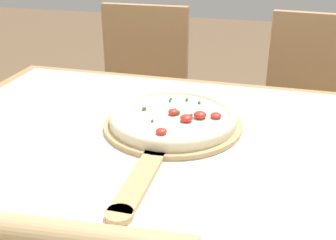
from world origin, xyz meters
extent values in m
cube|color=#A87F51|center=(0.00, 0.00, 0.71)|extent=(1.22, 0.95, 0.03)
cylinder|color=#A87F51|center=(-0.56, 0.42, 0.35)|extent=(0.06, 0.06, 0.70)
cube|color=white|center=(0.00, 0.00, 0.73)|extent=(1.14, 0.87, 0.00)
cylinder|color=tan|center=(0.00, 0.11, 0.74)|extent=(0.34, 0.34, 0.01)
cube|color=tan|center=(0.00, -0.14, 0.74)|extent=(0.04, 0.22, 0.01)
cylinder|color=tan|center=(0.00, -0.25, 0.74)|extent=(0.05, 0.05, 0.01)
cylinder|color=beige|center=(0.00, 0.11, 0.75)|extent=(0.31, 0.31, 0.02)
torus|color=beige|center=(0.00, 0.11, 0.76)|extent=(0.31, 0.31, 0.02)
cylinder|color=white|center=(0.00, 0.11, 0.76)|extent=(0.27, 0.27, 0.00)
ellipsoid|color=red|center=(0.10, 0.12, 0.77)|extent=(0.03, 0.03, 0.01)
ellipsoid|color=red|center=(0.00, 0.11, 0.77)|extent=(0.02, 0.02, 0.01)
ellipsoid|color=red|center=(0.00, 0.01, 0.77)|extent=(0.03, 0.03, 0.01)
ellipsoid|color=red|center=(0.04, 0.09, 0.77)|extent=(0.03, 0.03, 0.02)
ellipsoid|color=red|center=(0.07, 0.11, 0.77)|extent=(0.03, 0.03, 0.02)
cube|color=#387533|center=(-0.03, 0.19, 0.77)|extent=(0.01, 0.01, 0.01)
cube|color=#387533|center=(0.00, 0.14, 0.77)|extent=(0.00, 0.01, 0.01)
cube|color=#387533|center=(-0.08, 0.12, 0.77)|extent=(0.01, 0.01, 0.01)
cube|color=#387533|center=(0.01, 0.21, 0.77)|extent=(0.01, 0.01, 0.01)
cube|color=#387533|center=(-0.04, 0.06, 0.77)|extent=(0.00, 0.01, 0.01)
cube|color=#387533|center=(0.04, 0.11, 0.77)|extent=(0.01, 0.01, 0.01)
cube|color=#387533|center=(0.05, 0.20, 0.77)|extent=(0.01, 0.01, 0.01)
cube|color=#387533|center=(0.01, 0.12, 0.77)|extent=(0.01, 0.01, 0.01)
cube|color=#387533|center=(-0.03, 0.20, 0.77)|extent=(0.01, 0.01, 0.01)
cube|color=tan|center=(-0.33, 0.76, 0.42)|extent=(0.41, 0.41, 0.02)
cube|color=tan|center=(-0.34, 0.94, 0.65)|extent=(0.38, 0.04, 0.44)
cylinder|color=tan|center=(-0.49, 0.59, 0.21)|extent=(0.04, 0.04, 0.41)
cylinder|color=tan|center=(-0.17, 0.60, 0.21)|extent=(0.04, 0.04, 0.41)
cylinder|color=tan|center=(-0.49, 0.91, 0.21)|extent=(0.04, 0.04, 0.41)
cylinder|color=tan|center=(-0.17, 0.92, 0.21)|extent=(0.04, 0.04, 0.41)
cube|color=tan|center=(0.37, 0.76, 0.42)|extent=(0.43, 0.43, 0.02)
cube|color=tan|center=(0.39, 0.94, 0.65)|extent=(0.38, 0.07, 0.44)
cylinder|color=tan|center=(0.20, 0.61, 0.21)|extent=(0.04, 0.04, 0.41)
cylinder|color=tan|center=(0.23, 0.93, 0.21)|extent=(0.04, 0.04, 0.41)
camera|label=1|loc=(0.23, -0.79, 1.18)|focal=45.00mm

